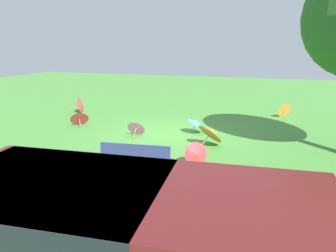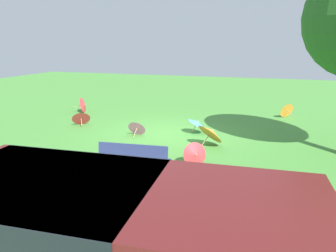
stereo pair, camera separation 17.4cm
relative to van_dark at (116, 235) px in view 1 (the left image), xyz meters
name	(u,v)px [view 1 (the left image)]	position (x,y,z in m)	size (l,w,h in m)	color
ground	(166,135)	(1.59, -7.08, -0.91)	(40.00, 40.00, 0.00)	#478C38
van_dark	(116,235)	(0.00, 0.00, 0.00)	(4.71, 2.35, 1.53)	#591919
park_bench	(137,161)	(1.11, -3.33, -0.45)	(1.64, 0.64, 0.90)	navy
parasol_blue_0	(197,123)	(0.61, -7.58, -0.52)	(0.75, 0.76, 0.59)	tan
parasol_red_1	(197,154)	(-0.02, -4.56, -0.59)	(0.68, 0.65, 0.64)	tan
parasol_pink_0	(137,127)	(2.50, -6.70, -0.62)	(0.62, 0.64, 0.58)	tan
parasol_orange_0	(283,110)	(-2.43, -11.14, -0.59)	(0.70, 0.69, 0.64)	tan
parasol_red_2	(79,118)	(5.11, -7.31, -0.60)	(0.87, 0.83, 0.62)	tan
parasol_orange_1	(211,132)	(-0.10, -6.35, -0.48)	(1.14, 1.13, 0.79)	tan
parasol_red_3	(81,105)	(6.32, -9.41, -0.57)	(0.66, 0.73, 0.69)	tan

